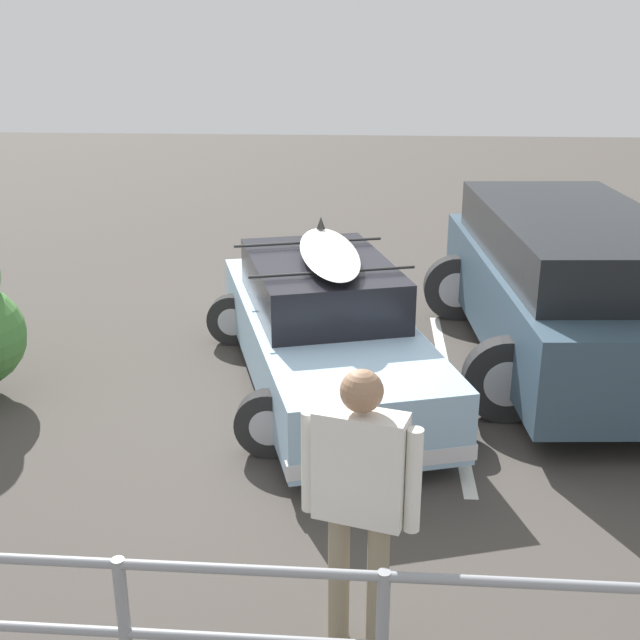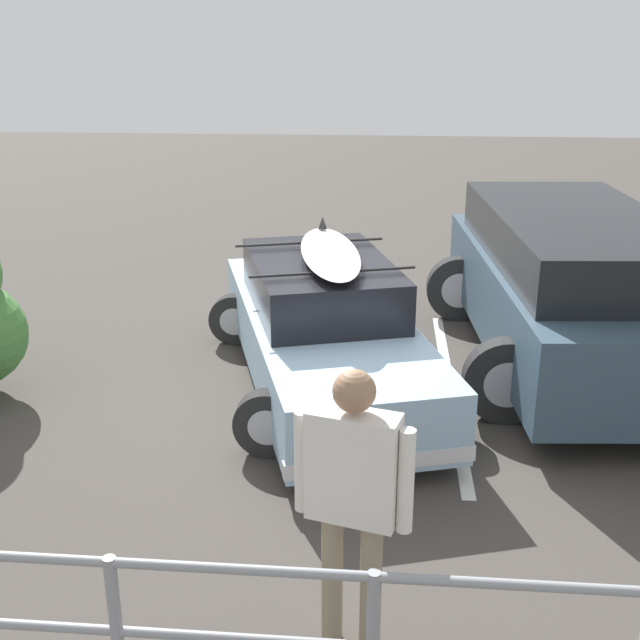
% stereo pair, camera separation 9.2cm
% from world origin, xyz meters
% --- Properties ---
extents(ground_plane, '(44.00, 44.00, 0.02)m').
position_xyz_m(ground_plane, '(0.00, 0.00, -0.01)').
color(ground_plane, '#423D38').
rests_on(ground_plane, ground).
extents(parking_stripe, '(0.12, 4.40, 0.00)m').
position_xyz_m(parking_stripe, '(-1.21, -0.19, 0.00)').
color(parking_stripe, silver).
rests_on(parking_stripe, ground).
extents(sedan_car, '(2.95, 4.78, 1.62)m').
position_xyz_m(sedan_car, '(0.15, -0.23, 0.64)').
color(sedan_car, '#8CADC6').
rests_on(sedan_car, ground).
extents(suv_car, '(3.01, 5.17, 1.74)m').
position_xyz_m(suv_car, '(-2.55, -1.03, 0.92)').
color(suv_car, '#334756').
rests_on(suv_car, ground).
extents(person_bystander, '(0.70, 0.35, 1.85)m').
position_xyz_m(person_bystander, '(-0.31, 3.68, 1.11)').
color(person_bystander, gray).
rests_on(person_bystander, ground).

